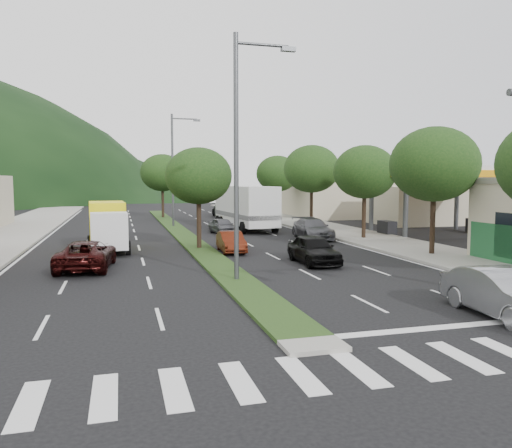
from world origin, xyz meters
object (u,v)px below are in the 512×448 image
object	(u,v)px
tree_med_far	(162,173)
car_queue_f	(223,210)
tree_r_d	(312,169)
streetlight_mid	(175,164)
motorhome	(245,206)
tree_med_near	(199,176)
car_queue_d	(244,220)
tree_r_b	(434,164)
car_queue_e	(223,226)
tree_r_c	(365,172)
tree_r_e	(277,174)
sedan_silver	(504,294)
suv_maroon	(87,255)
car_queue_a	(314,249)
box_truck	(108,228)
car_queue_b	(313,229)
streetlight_near	(241,145)
car_queue_c	(231,242)

from	to	relation	value
tree_med_far	car_queue_f	size ratio (longest dim) A/B	1.31
tree_r_d	streetlight_mid	distance (m)	12.18
motorhome	tree_med_near	bearing A→B (deg)	-121.07
tree_med_near	car_queue_d	world-z (taller)	tree_med_near
tree_r_b	tree_med_near	distance (m)	13.43
car_queue_e	car_queue_d	bearing A→B (deg)	51.45
car_queue_f	streetlight_mid	bearing A→B (deg)	-115.47
car_queue_d	motorhome	xyz separation A→B (m)	(-0.40, -1.91, 1.34)
car_queue_d	car_queue_f	size ratio (longest dim) A/B	0.85
tree_med_near	car_queue_e	xyz separation A→B (m)	(3.14, 8.37, -3.81)
tree_r_b	tree_r_c	xyz separation A→B (m)	(0.00, 8.00, -0.29)
tree_r_e	sedan_silver	xyz separation A→B (m)	(-5.40, -39.41, -4.15)
suv_maroon	tree_med_far	bearing A→B (deg)	-94.82
car_queue_a	car_queue_e	size ratio (longest dim) A/B	1.17
tree_med_far	box_truck	world-z (taller)	tree_med_far
tree_r_b	car_queue_a	xyz separation A→B (m)	(-7.25, -0.63, -4.31)
car_queue_a	car_queue_b	size ratio (longest dim) A/B	0.84
tree_r_b	streetlight_mid	size ratio (longest dim) A/B	0.69
tree_r_c	car_queue_e	xyz separation A→B (m)	(-8.86, 6.37, -4.13)
tree_r_d	car_queue_b	bearing A→B (deg)	-110.99
tree_med_near	car_queue_f	distance (m)	27.69
streetlight_near	car_queue_d	bearing A→B (deg)	75.72
streetlight_near	streetlight_mid	world-z (taller)	same
tree_r_d	streetlight_mid	bearing A→B (deg)	165.73
tree_r_e	motorhome	distance (m)	12.60
streetlight_mid	car_queue_b	xyz separation A→B (m)	(8.48, -11.63, -4.85)
car_queue_d	car_queue_f	bearing A→B (deg)	84.53
tree_med_far	streetlight_near	xyz separation A→B (m)	(0.21, -36.00, 0.58)
car_queue_b	sedan_silver	bearing A→B (deg)	-91.87
car_queue_d	car_queue_e	size ratio (longest dim) A/B	1.23
tree_r_b	streetlight_mid	xyz separation A→B (m)	(-11.79, 21.00, 0.55)
tree_r_e	suv_maroon	world-z (taller)	tree_r_e
tree_r_d	car_queue_a	world-z (taller)	tree_r_d
streetlight_mid	car_queue_a	distance (m)	22.63
tree_r_e	suv_maroon	size ratio (longest dim) A/B	1.36
car_queue_b	car_queue_c	xyz separation A→B (m)	(-7.08, -5.00, -0.13)
tree_r_e	sedan_silver	size ratio (longest dim) A/B	1.49
tree_med_far	car_queue_f	xyz separation A→B (m)	(6.87, 0.57, -4.24)
streetlight_mid	car_queue_f	size ratio (longest dim) A/B	1.89
tree_r_e	car_queue_a	distance (m)	29.83
tree_r_e	car_queue_f	xyz separation A→B (m)	(-5.13, 4.57, -4.13)
sedan_silver	car_queue_e	bearing A→B (deg)	101.22
tree_med_far	suv_maroon	world-z (taller)	tree_med_far
tree_r_d	car_queue_c	size ratio (longest dim) A/B	1.96
suv_maroon	streetlight_mid	bearing A→B (deg)	-101.08
streetlight_near	car_queue_a	size ratio (longest dim) A/B	2.36
tree_r_c	suv_maroon	size ratio (longest dim) A/B	1.31
car_queue_a	car_queue_d	size ratio (longest dim) A/B	0.95
suv_maroon	car_queue_f	distance (m)	34.43
car_queue_f	tree_r_c	bearing A→B (deg)	-73.75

